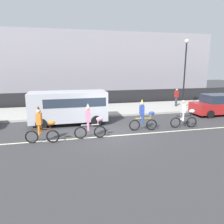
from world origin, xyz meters
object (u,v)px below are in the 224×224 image
Objects in this scene: parade_cyclist_zebra at (184,115)px; parked_car_red at (217,105)px; parked_van_silver at (69,105)px; street_lamp_post at (185,64)px; parade_cyclist_pink at (90,123)px; pedestrian_onlooker at (176,97)px; parade_cyclist_cobalt at (144,117)px; parade_cyclist_orange at (42,127)px.

parked_car_red is (4.55, 2.63, -0.06)m from parade_cyclist_zebra.
parked_van_silver is at bearing 159.57° from parade_cyclist_zebra.
parked_van_silver is 0.85× the size of street_lamp_post.
parked_van_silver is 1.22× the size of parked_car_red.
pedestrian_onlooker is (8.96, 6.77, 0.17)m from parade_cyclist_pink.
parade_cyclist_pink is 0.33× the size of street_lamp_post.
parade_cyclist_cobalt is 0.47× the size of parked_car_red.
parade_cyclist_zebra reaches higher than parked_car_red.
parade_cyclist_pink and parade_cyclist_cobalt have the same top height.
parade_cyclist_cobalt is 8.27m from pedestrian_onlooker.
street_lamp_post is (11.42, 5.80, 3.15)m from parade_cyclist_orange.
parade_cyclist_cobalt is (3.32, 0.72, 0.00)m from parade_cyclist_pink.
parade_cyclist_orange is 8.56m from parade_cyclist_zebra.
parade_cyclist_orange is at bearing -171.50° from parade_cyclist_cobalt.
parked_van_silver is at bearing 105.74° from parade_cyclist_pink.
parade_cyclist_zebra is at bearing 5.61° from parade_cyclist_orange.
street_lamp_post reaches higher than parked_van_silver.
parade_cyclist_zebra reaches higher than pedestrian_onlooker.
parked_van_silver is (-6.97, 2.60, 0.44)m from parade_cyclist_zebra.
parked_car_red is at bearing 30.00° from parade_cyclist_zebra.
street_lamp_post reaches higher than parade_cyclist_orange.
street_lamp_post is 3.62× the size of pedestrian_onlooker.
pedestrian_onlooker is at bearing 37.07° from parade_cyclist_pink.
parked_car_red is at bearing 0.16° from parked_van_silver.
parade_cyclist_pink is 11.11m from parked_car_red.
parade_cyclist_orange is 13.19m from street_lamp_post.
street_lamp_post is (-1.65, 2.33, 3.21)m from parked_car_red.
parade_cyclist_orange is 13.52m from parked_car_red.
street_lamp_post is at bearing 59.67° from parade_cyclist_zebra.
parade_cyclist_orange is 1.00× the size of parade_cyclist_cobalt.
street_lamp_post reaches higher than parade_cyclist_cobalt.
street_lamp_post is at bearing 125.26° from parked_car_red.
street_lamp_post reaches higher than parade_cyclist_zebra.
parade_cyclist_orange is 1.00× the size of parade_cyclist_zebra.
parade_cyclist_zebra is at bearing -0.61° from parade_cyclist_cobalt.
parade_cyclist_orange is at bearing -165.15° from parked_car_red.
parked_car_red is at bearing -54.74° from street_lamp_post.
parade_cyclist_pink is 6.08m from parade_cyclist_zebra.
parked_van_silver is at bearing -160.60° from pedestrian_onlooker.
parade_cyclist_zebra is 0.38× the size of parked_van_silver.
parade_cyclist_zebra is at bearing -115.61° from pedestrian_onlooker.
parade_cyclist_orange and parade_cyclist_zebra have the same top height.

